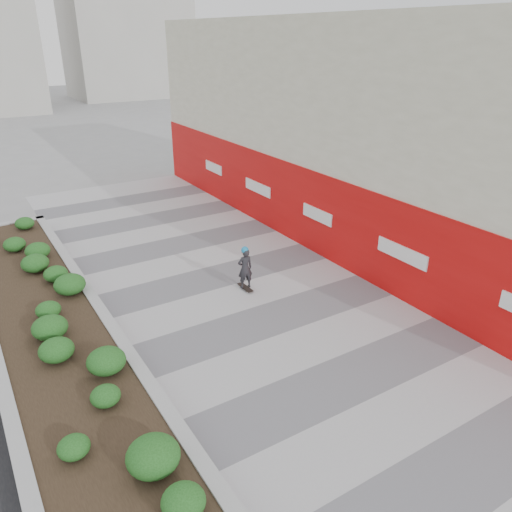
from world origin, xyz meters
The scene contains 6 objects.
ground centered at (0.00, 0.00, 0.00)m, with size 160.00×160.00×0.00m, color gray.
walkway centered at (0.00, 3.00, 0.01)m, with size 8.00×36.00×0.01m, color #A8A8AD.
building centered at (6.98, 8.98, 3.98)m, with size 6.04×24.08×8.00m.
planter centered at (-5.50, 7.00, 0.42)m, with size 3.00×18.00×0.90m.
manhole_cover centered at (0.50, 3.00, 0.00)m, with size 0.44×0.44×0.01m, color #595654.
skateboarder centered at (0.31, 6.93, 0.74)m, with size 0.52×0.72×1.47m.
Camera 1 is at (-6.78, -5.12, 7.41)m, focal length 35.00 mm.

